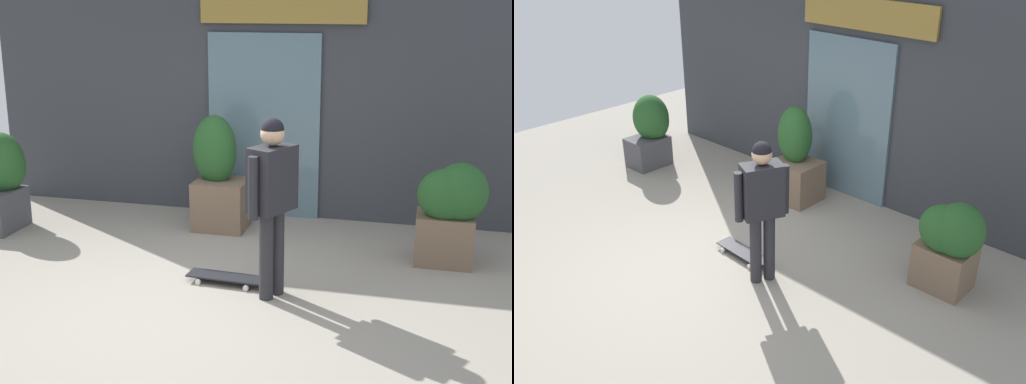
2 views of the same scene
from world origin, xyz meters
TOP-DOWN VIEW (x-y plane):
  - ground_plane at (0.00, 0.00)m, footprint 12.00×12.00m
  - building_facade at (0.00, 2.85)m, footprint 7.24×0.31m
  - skateboarder at (0.69, 0.28)m, footprint 0.42×0.56m
  - skateboard at (0.19, 0.46)m, footprint 0.78×0.30m
  - planter_box_left at (-0.40, 2.10)m, footprint 0.67×0.57m
  - planter_box_right at (-2.90, 1.43)m, footprint 0.58×0.70m
  - planter_box_mid at (2.28, 1.51)m, footprint 0.70×0.53m

SIDE VIEW (x-z plane):
  - ground_plane at x=0.00m, z-range 0.00..0.00m
  - skateboard at x=0.19m, z-range 0.03..0.10m
  - planter_box_mid at x=2.28m, z-range 0.06..1.15m
  - planter_box_right at x=-2.90m, z-range 0.06..1.22m
  - planter_box_left at x=-0.40m, z-range 0.00..1.36m
  - skateboarder at x=0.69m, z-range 0.19..1.87m
  - building_facade at x=0.00m, z-range -0.01..3.39m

